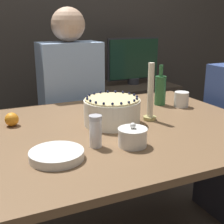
% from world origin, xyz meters
% --- Properties ---
extents(wall_behind, '(8.00, 0.05, 2.60)m').
position_xyz_m(wall_behind, '(0.00, 1.40, 1.30)').
color(wall_behind, '#38332D').
rests_on(wall_behind, ground_plane).
extents(dining_table, '(1.26, 1.06, 0.73)m').
position_xyz_m(dining_table, '(0.00, 0.00, 0.62)').
color(dining_table, brown).
rests_on(dining_table, ground_plane).
extents(cake, '(0.27, 0.27, 0.14)m').
position_xyz_m(cake, '(-0.05, 0.04, 0.79)').
color(cake, white).
rests_on(cake, dining_table).
extents(sugar_bowl, '(0.12, 0.12, 0.10)m').
position_xyz_m(sugar_bowl, '(-0.09, -0.24, 0.76)').
color(sugar_bowl, white).
rests_on(sugar_bowl, dining_table).
extents(sugar_shaker, '(0.05, 0.05, 0.13)m').
position_xyz_m(sugar_shaker, '(-0.23, -0.18, 0.79)').
color(sugar_shaker, white).
rests_on(sugar_shaker, dining_table).
extents(plate_stack, '(0.20, 0.20, 0.03)m').
position_xyz_m(plate_stack, '(-0.40, -0.23, 0.74)').
color(plate_stack, white).
rests_on(plate_stack, dining_table).
extents(candle, '(0.07, 0.07, 0.29)m').
position_xyz_m(candle, '(0.15, 0.02, 0.84)').
color(candle, tan).
rests_on(candle, dining_table).
extents(bottle, '(0.06, 0.06, 0.23)m').
position_xyz_m(bottle, '(0.35, 0.25, 0.82)').
color(bottle, '#2D6638').
rests_on(bottle, dining_table).
extents(cup, '(0.08, 0.08, 0.09)m').
position_xyz_m(cup, '(0.44, 0.16, 0.77)').
color(cup, white).
rests_on(cup, dining_table).
extents(orange_fruit_0, '(0.06, 0.06, 0.06)m').
position_xyz_m(orange_fruit_0, '(-0.49, 0.21, 0.76)').
color(orange_fruit_0, orange).
rests_on(orange_fruit_0, dining_table).
extents(person_man_blue_shirt, '(0.40, 0.34, 1.29)m').
position_xyz_m(person_man_blue_shirt, '(-0.04, 0.73, 0.57)').
color(person_man_blue_shirt, '#595960').
rests_on(person_man_blue_shirt, ground_plane).
extents(side_cabinet, '(0.65, 0.53, 0.67)m').
position_xyz_m(side_cabinet, '(0.63, 1.09, 0.34)').
color(side_cabinet, '#382D23').
rests_on(side_cabinet, ground_plane).
extents(tv_monitor, '(0.48, 0.10, 0.39)m').
position_xyz_m(tv_monitor, '(0.63, 1.09, 0.88)').
color(tv_monitor, '#2D2D33').
rests_on(tv_monitor, side_cabinet).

